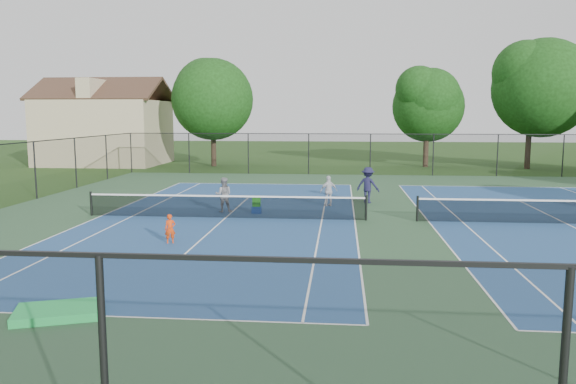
# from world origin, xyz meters

# --- Properties ---
(ground) EXTENTS (140.00, 140.00, 0.00)m
(ground) POSITION_xyz_m (0.00, 0.00, 0.00)
(ground) COLOR #234716
(ground) RESTS_ON ground
(court_pad) EXTENTS (36.00, 36.00, 0.01)m
(court_pad) POSITION_xyz_m (0.00, 0.00, 0.00)
(court_pad) COLOR #294833
(court_pad) RESTS_ON ground
(tennis_court_left) EXTENTS (12.00, 23.83, 1.07)m
(tennis_court_left) POSITION_xyz_m (-7.00, 0.00, 0.10)
(tennis_court_left) COLOR navy
(tennis_court_left) RESTS_ON ground
(tennis_court_right) EXTENTS (12.00, 23.83, 1.07)m
(tennis_court_right) POSITION_xyz_m (7.00, 0.00, 0.10)
(tennis_court_right) COLOR navy
(tennis_court_right) RESTS_ON ground
(perimeter_fence) EXTENTS (36.08, 36.08, 3.02)m
(perimeter_fence) POSITION_xyz_m (0.00, 0.00, 1.60)
(perimeter_fence) COLOR black
(perimeter_fence) RESTS_ON ground
(tree_back_a) EXTENTS (6.80, 6.80, 9.15)m
(tree_back_a) POSITION_xyz_m (-13.00, 24.00, 6.04)
(tree_back_a) COLOR #2D2116
(tree_back_a) RESTS_ON ground
(tree_back_c) EXTENTS (6.00, 6.00, 8.40)m
(tree_back_c) POSITION_xyz_m (5.00, 25.00, 5.48)
(tree_back_c) COLOR #2D2116
(tree_back_c) RESTS_ON ground
(tree_back_d) EXTENTS (7.80, 7.80, 10.37)m
(tree_back_d) POSITION_xyz_m (13.00, 24.00, 6.82)
(tree_back_d) COLOR #2D2116
(tree_back_d) RESTS_ON ground
(clapboard_house) EXTENTS (10.80, 8.10, 7.65)m
(clapboard_house) POSITION_xyz_m (-23.00, 25.00, 3.09)
(clapboard_house) COLOR tan
(clapboard_house) RESTS_ON ground
(child_player) EXTENTS (0.43, 0.35, 1.01)m
(child_player) POSITION_xyz_m (-7.91, -4.86, 0.51)
(child_player) COLOR #E93F0F
(child_player) RESTS_ON ground
(instructor) EXTENTS (0.84, 0.70, 1.58)m
(instructor) POSITION_xyz_m (-7.38, 1.46, 0.79)
(instructor) COLOR gray
(instructor) RESTS_ON ground
(bystander_a) EXTENTS (0.94, 0.67, 1.48)m
(bystander_a) POSITION_xyz_m (-2.69, 3.58, 0.74)
(bystander_a) COLOR silver
(bystander_a) RESTS_ON ground
(bystander_b) EXTENTS (1.33, 1.05, 1.80)m
(bystander_b) POSITION_xyz_m (-0.77, 4.77, 0.90)
(bystander_b) COLOR #1B1A3B
(bystander_b) RESTS_ON ground
(ball_crate) EXTENTS (0.42, 0.29, 0.32)m
(ball_crate) POSITION_xyz_m (-5.86, 1.26, 0.16)
(ball_crate) COLOR #16419B
(ball_crate) RESTS_ON ground
(ball_hopper) EXTENTS (0.34, 0.28, 0.40)m
(ball_hopper) POSITION_xyz_m (-5.86, 1.26, 0.52)
(ball_hopper) COLOR green
(ball_hopper) RESTS_ON ball_crate
(green_tarp) EXTENTS (2.04, 1.68, 0.19)m
(green_tarp) POSITION_xyz_m (-8.26, -11.96, 0.10)
(green_tarp) COLOR green
(green_tarp) RESTS_ON ground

